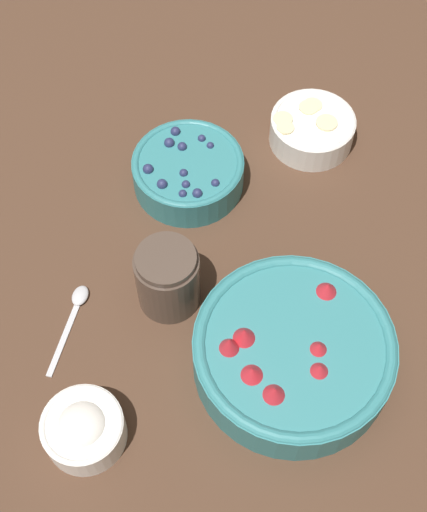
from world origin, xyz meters
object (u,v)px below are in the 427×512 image
Objects in this scene: bowl_strawberries at (293,351)px; jar_chocolate at (168,280)px; bowl_blueberries at (188,170)px; bowl_bananas at (312,128)px; bowl_cream at (83,428)px.

bowl_strawberries is 0.19m from jar_chocolate.
bowl_bananas is at bearing 104.22° from bowl_blueberries.
bowl_strawberries is at bearing 48.25° from jar_chocolate.
bowl_blueberries is 1.27× the size of bowl_bananas.
jar_chocolate reaches higher than bowl_bananas.
bowl_strawberries is 0.33m from bowl_blueberries.
jar_chocolate reaches higher than bowl_strawberries.
jar_chocolate is at bearing -16.61° from bowl_blueberries.
bowl_blueberries is at bearing 153.07° from bowl_cream.
jar_chocolate is (0.19, -0.06, 0.02)m from bowl_blueberries.
bowl_strawberries reaches higher than bowl_cream.
bowl_cream reaches higher than bowl_bananas.
bowl_cream is 0.22m from jar_chocolate.
bowl_bananas is at bearing 161.99° from bowl_strawberries.
bowl_bananas is at bearing 136.97° from bowl_cream.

